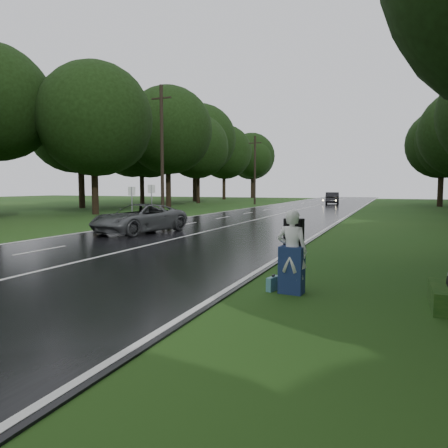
# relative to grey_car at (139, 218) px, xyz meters

# --- Properties ---
(ground) EXTENTS (160.00, 160.00, 0.00)m
(ground) POSITION_rel_grey_car_xyz_m (2.97, -8.53, -0.79)
(ground) COLOR #1E3F12
(ground) RESTS_ON ground
(road) EXTENTS (12.00, 140.00, 0.04)m
(road) POSITION_rel_grey_car_xyz_m (2.97, 11.47, -0.77)
(road) COLOR black
(road) RESTS_ON ground
(lane_center) EXTENTS (0.12, 140.00, 0.01)m
(lane_center) POSITION_rel_grey_car_xyz_m (2.97, 11.47, -0.75)
(lane_center) COLOR silver
(lane_center) RESTS_ON road
(grey_car) EXTENTS (3.53, 5.80, 1.50)m
(grey_car) POSITION_rel_grey_car_xyz_m (0.00, 0.00, 0.00)
(grey_car) COLOR #444749
(grey_car) RESTS_ON road
(far_car) EXTENTS (2.42, 5.19, 1.65)m
(far_car) POSITION_rel_grey_car_xyz_m (4.41, 39.76, 0.07)
(far_car) COLOR black
(far_car) RESTS_ON road
(hitchhiker) EXTENTS (0.75, 0.68, 1.94)m
(hitchhiker) POSITION_rel_grey_car_xyz_m (10.20, -8.98, 0.11)
(hitchhiker) COLOR silver
(hitchhiker) RESTS_ON ground
(suitcase) EXTENTS (0.24, 0.48, 0.33)m
(suitcase) POSITION_rel_grey_car_xyz_m (9.74, -8.90, -0.63)
(suitcase) COLOR teal
(suitcase) RESTS_ON ground
(utility_pole_mid) EXTENTS (1.80, 0.28, 10.70)m
(utility_pole_mid) POSITION_rel_grey_car_xyz_m (-5.53, 11.62, -0.79)
(utility_pole_mid) COLOR black
(utility_pole_mid) RESTS_ON ground
(utility_pole_far) EXTENTS (1.80, 0.28, 9.31)m
(utility_pole_far) POSITION_rel_grey_car_xyz_m (-5.53, 36.10, -0.79)
(utility_pole_far) COLOR black
(utility_pole_far) RESTS_ON ground
(road_sign_a) EXTENTS (0.59, 0.10, 2.44)m
(road_sign_a) POSITION_rel_grey_car_xyz_m (-4.23, 5.41, -0.79)
(road_sign_a) COLOR white
(road_sign_a) RESTS_ON ground
(road_sign_b) EXTENTS (0.62, 0.10, 2.59)m
(road_sign_b) POSITION_rel_grey_car_xyz_m (-4.23, 7.88, -0.79)
(road_sign_b) COLOR white
(road_sign_b) RESTS_ON ground
(tree_left_d) EXTENTS (8.79, 8.79, 13.74)m
(tree_left_d) POSITION_rel_grey_car_xyz_m (-12.15, 11.20, -0.79)
(tree_left_d) COLOR black
(tree_left_d) RESTS_ON ground
(tree_left_e) EXTENTS (9.91, 9.91, 15.49)m
(tree_left_e) POSITION_rel_grey_car_xyz_m (-12.59, 24.78, -0.79)
(tree_left_e) COLOR black
(tree_left_e) RESTS_ON ground
(tree_left_f) EXTENTS (9.19, 9.19, 14.37)m
(tree_left_f) POSITION_rel_grey_car_xyz_m (-14.82, 37.36, -0.79)
(tree_left_f) COLOR black
(tree_left_f) RESTS_ON ground
(tree_right_f) EXTENTS (8.69, 8.69, 13.58)m
(tree_right_f) POSITION_rel_grey_car_xyz_m (17.48, 38.93, -0.79)
(tree_right_f) COLOR black
(tree_right_f) RESTS_ON ground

